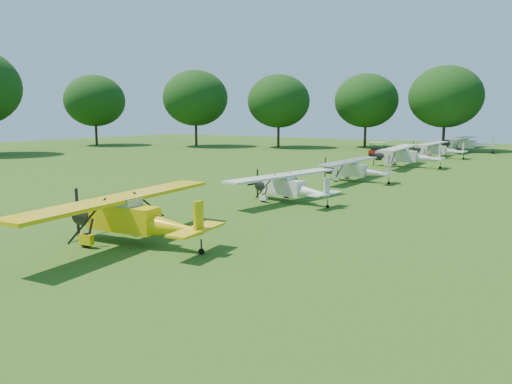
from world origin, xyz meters
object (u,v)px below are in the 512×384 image
Objects in this scene: aircraft_7 at (466,143)px; golf_cart at (377,152)px; aircraft_3 at (289,185)px; aircraft_6 at (437,148)px; aircraft_4 at (355,168)px; aircraft_5 at (405,154)px; aircraft_2 at (132,215)px.

aircraft_7 reaches higher than golf_cart.
aircraft_7 is at bearing 98.60° from aircraft_3.
aircraft_6 is at bearing 99.95° from aircraft_3.
aircraft_3 is at bearing -89.21° from aircraft_6.
aircraft_4 is 4.00× the size of golf_cart.
aircraft_5 is at bearing -90.60° from aircraft_7.
aircraft_5 is 1.11× the size of aircraft_6.
aircraft_3 is 4.09× the size of golf_cart.
aircraft_6 is at bearing 89.99° from aircraft_4.
aircraft_3 is at bearing 81.38° from aircraft_2.
aircraft_2 is at bearing -94.90° from aircraft_5.
aircraft_2 is 63.73m from aircraft_7.
aircraft_2 is 51.25m from aircraft_6.
aircraft_4 is at bearing 83.24° from aircraft_2.
aircraft_2 is at bearing -82.50° from aircraft_3.
aircraft_3 is 0.82× the size of aircraft_7.
aircraft_5 is 0.98× the size of aircraft_7.
aircraft_3 is at bearing -88.89° from aircraft_7.
aircraft_7 reaches higher than aircraft_5.
aircraft_3 is at bearing -93.95° from aircraft_5.
golf_cart is (-7.10, -2.10, -0.57)m from aircraft_6.
aircraft_5 is 13.01m from golf_cart.
aircraft_5 reaches higher than aircraft_4.
aircraft_3 is (0.48, 12.89, -0.20)m from aircraft_2.
aircraft_6 is at bearing 9.68° from golf_cart.
aircraft_7 is (0.92, 50.82, 0.25)m from aircraft_3.
golf_cart is at bearing 111.04° from aircraft_3.
aircraft_5 is 25.53m from aircraft_7.
golf_cart is at bearing -163.05° from aircraft_6.
aircraft_4 is (0.12, 24.62, -0.22)m from aircraft_2.
aircraft_5 is at bearing 90.09° from aircraft_4.
aircraft_6 is at bearing 83.21° from aircraft_2.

